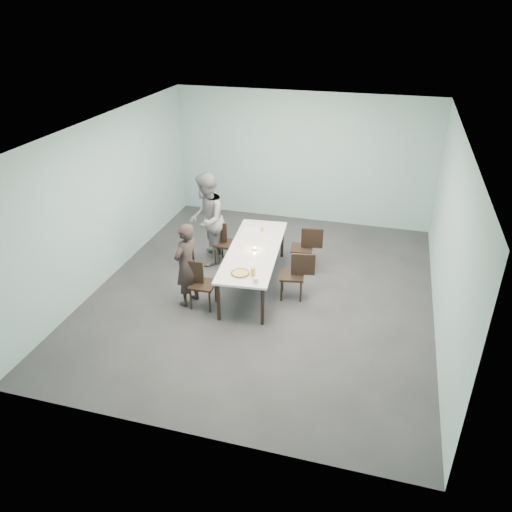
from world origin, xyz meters
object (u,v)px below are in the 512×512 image
(chair_near_right, at_px, (297,272))
(diner_near, at_px, (186,265))
(diner_far, at_px, (207,219))
(water_tumbler, at_px, (256,280))
(chair_near_left, at_px, (198,280))
(side_plate, at_px, (252,263))
(amber_tumbler, at_px, (262,229))
(chair_far_right, at_px, (306,246))
(tealight, at_px, (255,249))
(table, at_px, (254,252))
(chair_far_left, at_px, (222,240))
(pizza, at_px, (240,273))
(beer_glass, at_px, (253,272))

(chair_near_right, distance_m, diner_near, 1.94)
(diner_far, height_order, water_tumbler, diner_far)
(chair_near_right, relative_size, diner_far, 0.47)
(chair_near_left, xyz_separation_m, side_plate, (0.85, 0.39, 0.25))
(water_tumbler, height_order, amber_tumbler, water_tumbler)
(diner_far, distance_m, side_plate, 1.73)
(chair_far_right, relative_size, tealight, 15.54)
(diner_near, distance_m, amber_tumbler, 1.91)
(table, height_order, diner_near, diner_near)
(chair_far_left, xyz_separation_m, chair_far_right, (1.66, 0.20, 0.00))
(chair_far_left, xyz_separation_m, diner_near, (-0.09, -1.59, 0.26))
(table, distance_m, pizza, 0.94)
(chair_near_right, relative_size, diner_near, 0.57)
(chair_near_left, distance_m, pizza, 0.81)
(chair_near_left, distance_m, side_plate, 0.97)
(pizza, bearing_deg, diner_near, 177.24)
(chair_far_right, bearing_deg, tealight, 42.40)
(water_tumbler, bearing_deg, chair_near_right, 62.52)
(pizza, bearing_deg, chair_near_left, 179.03)
(water_tumbler, distance_m, amber_tumbler, 1.98)
(diner_far, distance_m, beer_glass, 2.11)
(table, distance_m, tealight, 0.08)
(diner_far, xyz_separation_m, tealight, (1.16, -0.66, -0.16))
(table, bearing_deg, tealight, -38.86)
(water_tumbler, xyz_separation_m, tealight, (-0.33, 1.11, -0.02))
(tealight, height_order, amber_tumbler, amber_tumbler)
(diner_far, relative_size, tealight, 33.38)
(chair_far_right, height_order, beer_glass, beer_glass)
(chair_far_right, distance_m, amber_tumbler, 0.92)
(table, xyz_separation_m, pizza, (0.03, -0.93, 0.08))
(side_plate, bearing_deg, pizza, -102.17)
(beer_glass, xyz_separation_m, amber_tumbler, (-0.31, 1.74, -0.03))
(chair_near_left, distance_m, chair_far_left, 1.63)
(tealight, bearing_deg, diner_near, -138.01)
(table, distance_m, side_plate, 0.55)
(pizza, xyz_separation_m, beer_glass, (0.22, -0.00, 0.06))
(diner_near, xyz_separation_m, amber_tumbler, (0.89, 1.69, 0.03))
(water_tumbler, bearing_deg, beer_glass, 116.76)
(chair_far_right, bearing_deg, beer_glass, 66.40)
(chair_near_right, relative_size, amber_tumbler, 10.88)
(chair_far_right, height_order, diner_far, diner_far)
(side_plate, height_order, tealight, tealight)
(pizza, xyz_separation_m, water_tumbler, (0.32, -0.20, 0.03))
(chair_near_left, xyz_separation_m, chair_near_right, (1.58, 0.73, 0.00))
(diner_near, xyz_separation_m, side_plate, (1.06, 0.35, -0.01))
(chair_far_left, relative_size, amber_tumbler, 10.88)
(side_plate, bearing_deg, chair_far_left, 128.16)
(amber_tumbler, bearing_deg, chair_near_left, -111.45)
(chair_near_right, relative_size, chair_far_right, 1.00)
(chair_far_left, distance_m, amber_tumbler, 0.85)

